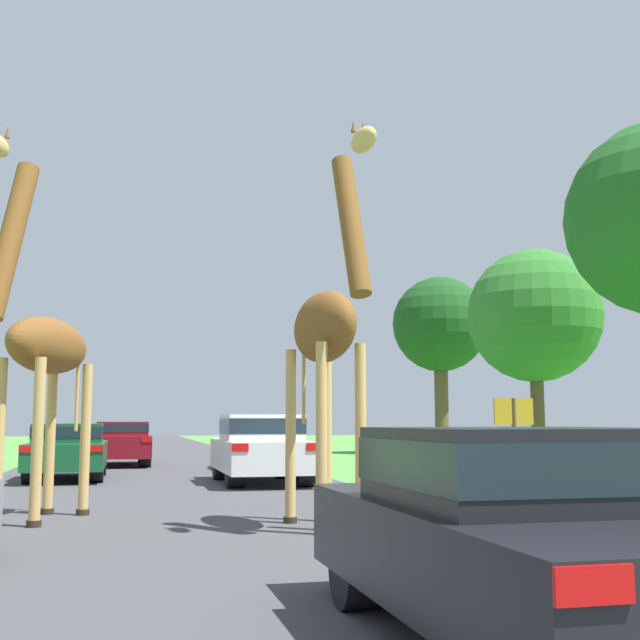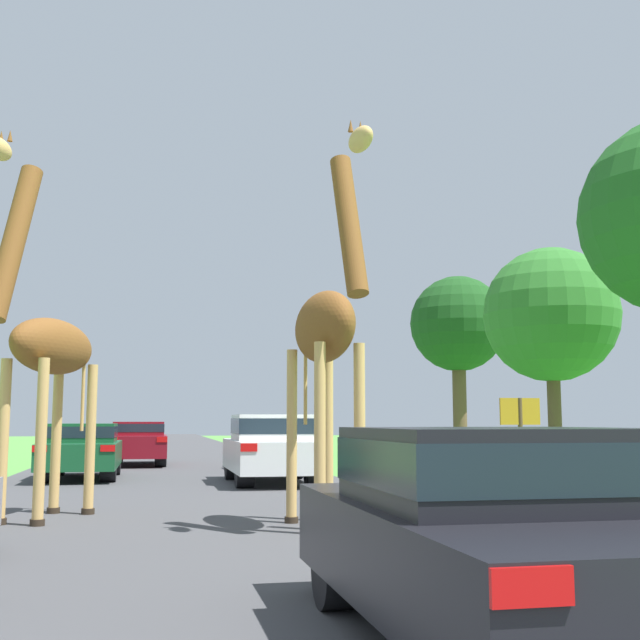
% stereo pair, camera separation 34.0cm
% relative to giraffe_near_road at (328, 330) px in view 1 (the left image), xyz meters
% --- Properties ---
extents(road, '(8.14, 120.00, 0.00)m').
position_rel_giraffe_near_road_xyz_m(road, '(-1.75, 18.67, -2.62)').
color(road, '#424244').
rests_on(road, ground).
extents(giraffe_near_road, '(0.88, 2.54, 5.16)m').
position_rel_giraffe_near_road_xyz_m(giraffe_near_road, '(0.00, 0.00, 0.00)').
color(giraffe_near_road, tan).
rests_on(giraffe_near_road, ground).
extents(giraffe_companion, '(1.57, 2.79, 5.28)m').
position_rel_giraffe_near_road_xyz_m(giraffe_companion, '(-3.81, 1.65, -0.09)').
color(giraffe_companion, tan).
rests_on(giraffe_companion, ground).
extents(car_lead_maroon, '(1.85, 3.97, 1.35)m').
position_rel_giraffe_near_road_xyz_m(car_lead_maroon, '(-0.10, -5.60, -1.90)').
color(car_lead_maroon, black).
rests_on(car_lead_maroon, ground).
extents(car_queue_right, '(1.76, 4.25, 1.34)m').
position_rel_giraffe_near_road_xyz_m(car_queue_right, '(-3.95, 10.18, -1.89)').
color(car_queue_right, '#144C28').
rests_on(car_queue_right, ground).
extents(car_queue_left, '(1.87, 4.20, 1.54)m').
position_rel_giraffe_near_road_xyz_m(car_queue_left, '(0.41, 7.89, -1.80)').
color(car_queue_left, silver).
rests_on(car_queue_left, ground).
extents(car_far_ahead, '(1.95, 4.20, 1.33)m').
position_rel_giraffe_near_road_xyz_m(car_far_ahead, '(1.22, 12.86, -1.91)').
color(car_far_ahead, silver).
rests_on(car_far_ahead, ground).
extents(car_verge_right, '(1.74, 4.28, 1.38)m').
position_rel_giraffe_near_road_xyz_m(car_verge_right, '(-2.70, 16.23, -1.88)').
color(car_verge_right, maroon).
rests_on(car_verge_right, ground).
extents(tree_right_cluster, '(4.37, 4.37, 7.02)m').
position_rel_giraffe_near_road_xyz_m(tree_right_cluster, '(10.31, 13.24, 2.19)').
color(tree_right_cluster, brown).
rests_on(tree_right_cluster, ground).
extents(tree_far_right, '(4.18, 4.18, 7.73)m').
position_rel_giraffe_near_road_xyz_m(tree_far_right, '(10.72, 22.39, 2.94)').
color(tree_far_right, brown).
rests_on(tree_far_right, ground).
extents(sign_post, '(0.70, 0.08, 1.78)m').
position_rel_giraffe_near_road_xyz_m(sign_post, '(3.66, 1.89, -1.38)').
color(sign_post, '#4C3823').
rests_on(sign_post, ground).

